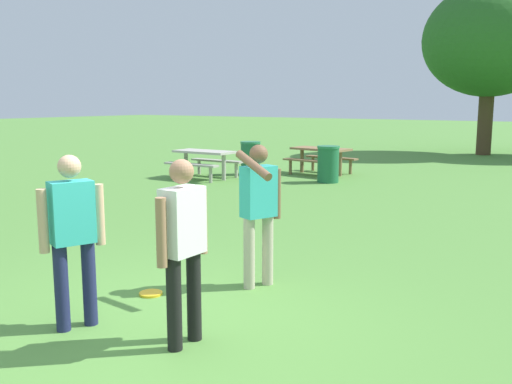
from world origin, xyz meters
name	(u,v)px	position (x,y,z in m)	size (l,w,h in m)	color
ground_plane	(158,329)	(0.00, 0.00, 0.00)	(120.00, 120.00, 0.00)	#568E3D
person_thrower	(73,230)	(-0.66, -0.39, 0.94)	(0.34, 0.57, 1.64)	#1E234C
person_catcher	(259,205)	(0.11, 1.56, 0.96)	(0.62, 0.78, 1.64)	#B7AD93
person_bystander	(183,240)	(0.44, -0.12, 0.94)	(0.22, 0.61, 1.64)	black
frisbee	(151,294)	(-0.73, 0.66, 0.01)	(0.26, 0.26, 0.03)	yellow
picnic_table_near	(204,158)	(-6.21, 8.41, 0.56)	(1.71, 1.43, 0.77)	#B2ADA3
picnic_table_far	(321,155)	(-3.95, 11.00, 0.56)	(1.85, 1.60, 0.77)	olive
trash_can_beside_table	(328,164)	(-3.02, 9.62, 0.48)	(0.59, 0.59, 0.96)	#1E663D
trash_can_further_along	(250,158)	(-5.62, 9.81, 0.48)	(0.59, 0.59, 0.96)	#1E663D
tree_tall_left	(490,41)	(-1.33, 20.03, 4.43)	(5.13, 5.13, 6.63)	#4C3823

